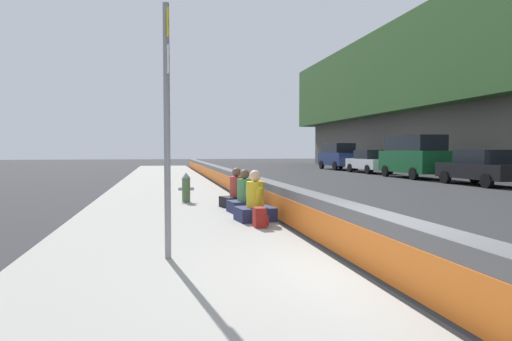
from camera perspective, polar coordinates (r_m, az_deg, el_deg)
The scene contains 13 objects.
ground_plane at distance 6.02m, azimuth 17.00°, elevation -13.73°, with size 160.00×160.00×0.00m, color #2B2B2D.
sidewalk_strip at distance 5.30m, azimuth -9.91°, elevation -15.16°, with size 80.00×4.40×0.14m, color gray.
jersey_barrier at distance 5.92m, azimuth 17.03°, elevation -9.79°, with size 76.00×0.45×0.85m.
route_sign_post at distance 6.41m, azimuth -11.38°, elevation 7.29°, with size 0.44×0.09×3.60m.
fire_hydrant at distance 13.31m, azimuth -9.00°, elevation -2.13°, with size 0.26×0.46×0.88m.
seated_person_foreground at distance 9.69m, azimuth -0.11°, elevation -4.46°, with size 0.77×0.88×1.11m.
seated_person_middle at distance 11.03m, azimuth -1.48°, elevation -3.66°, with size 0.75×0.85×1.07m.
seated_person_rear at distance 12.03m, azimuth -2.53°, elevation -3.14°, with size 0.84×0.92×1.07m.
backpack at distance 8.90m, azimuth 0.51°, elevation -6.09°, with size 0.32×0.28×0.40m.
parked_car_third at distance 23.69m, azimuth 27.03°, elevation 0.36°, with size 4.52×1.99×1.71m.
parked_car_fourth at distance 28.33m, azimuth 19.66°, elevation 1.81°, with size 5.13×2.16×2.56m.
parked_car_midline at distance 33.71m, azimuth 14.46°, elevation 1.15°, with size 4.53×2.00×1.71m.
parked_car_far at distance 39.11m, azimuth 10.57°, elevation 1.85°, with size 4.82×2.11×2.28m.
Camera 1 is at (-5.04, 2.83, 1.68)m, focal length 31.02 mm.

